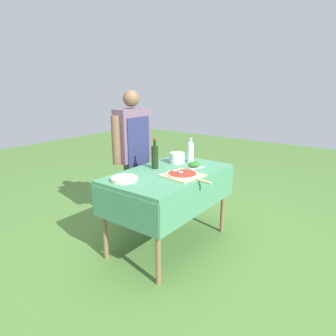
{
  "coord_description": "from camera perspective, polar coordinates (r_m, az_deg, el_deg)",
  "views": [
    {
      "loc": [
        -2.17,
        -1.61,
        1.56
      ],
      "look_at": [
        -0.01,
        0.0,
        0.8
      ],
      "focal_mm": 32.0,
      "sensor_mm": 36.0,
      "label": 1
    }
  ],
  "objects": [
    {
      "name": "mixing_tub",
      "position": [
        3.12,
        1.75,
        1.93
      ],
      "size": [
        0.16,
        0.16,
        0.11
      ],
      "primitive_type": "cylinder",
      "color": "silver",
      "rests_on": "prep_table"
    },
    {
      "name": "plate_stack",
      "position": [
        2.59,
        -8.34,
        -2.08
      ],
      "size": [
        0.23,
        0.23,
        0.03
      ],
      "color": "beige",
      "rests_on": "prep_table"
    },
    {
      "name": "herb_container",
      "position": [
        2.98,
        4.99,
        0.62
      ],
      "size": [
        0.19,
        0.18,
        0.05
      ],
      "rotation": [
        0.0,
        0.0,
        -0.4
      ],
      "color": "silver",
      "rests_on": "prep_table"
    },
    {
      "name": "pizza_on_peel",
      "position": [
        2.69,
        2.86,
        -1.27
      ],
      "size": [
        0.36,
        0.5,
        0.05
      ],
      "rotation": [
        0.0,
        0.0,
        -0.14
      ],
      "color": "#D1B27F",
      "rests_on": "prep_table"
    },
    {
      "name": "prep_table",
      "position": [
        2.85,
        0.16,
        -2.49
      ],
      "size": [
        1.25,
        0.75,
        0.76
      ],
      "color": "#478960",
      "rests_on": "ground"
    },
    {
      "name": "ground_plane",
      "position": [
        3.12,
        0.15,
        -14.2
      ],
      "size": [
        12.0,
        12.0,
        0.0
      ],
      "primitive_type": "plane",
      "color": "#517F38"
    },
    {
      "name": "oil_bottle",
      "position": [
        2.91,
        -2.52,
        2.21
      ],
      "size": [
        0.07,
        0.07,
        0.3
      ],
      "color": "black",
      "rests_on": "prep_table"
    },
    {
      "name": "person_cook",
      "position": [
        3.28,
        -6.7,
        3.76
      ],
      "size": [
        0.56,
        0.19,
        1.5
      ],
      "rotation": [
        0.0,
        0.0,
        3.13
      ],
      "color": "#70604C",
      "rests_on": "ground"
    },
    {
      "name": "water_bottle",
      "position": [
        3.16,
        4.33,
        3.28
      ],
      "size": [
        0.07,
        0.07,
        0.26
      ],
      "color": "silver",
      "rests_on": "prep_table"
    }
  ]
}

